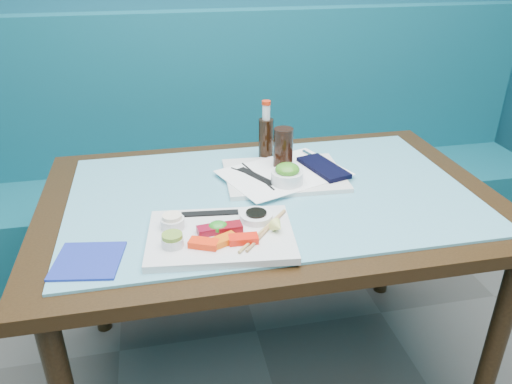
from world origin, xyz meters
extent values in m
cube|color=#0F5260|center=(0.00, 2.22, 0.23)|extent=(3.00, 0.55, 0.45)
cube|color=#0F5260|center=(0.00, 2.44, 0.70)|extent=(3.00, 0.12, 0.95)
cube|color=black|center=(0.00, 1.45, 0.73)|extent=(1.40, 0.90, 0.04)
cylinder|color=black|center=(0.62, 1.08, 0.35)|extent=(0.06, 0.06, 0.71)
cylinder|color=black|center=(-0.62, 1.82, 0.35)|extent=(0.06, 0.06, 0.71)
cylinder|color=black|center=(0.62, 1.82, 0.35)|extent=(0.06, 0.06, 0.71)
cube|color=#5BA3B6|center=(0.00, 1.45, 0.75)|extent=(1.22, 0.76, 0.01)
cube|color=silver|center=(-0.19, 1.21, 0.77)|extent=(0.40, 0.31, 0.02)
cube|color=#FF2E0A|center=(-0.24, 1.16, 0.79)|extent=(0.08, 0.06, 0.02)
cube|color=#ED5A09|center=(-0.19, 1.16, 0.79)|extent=(0.08, 0.06, 0.02)
cube|color=red|center=(-0.14, 1.16, 0.79)|extent=(0.08, 0.04, 0.02)
cube|color=maroon|center=(-0.22, 1.22, 0.79)|extent=(0.06, 0.04, 0.02)
cube|color=maroon|center=(-0.17, 1.22, 0.79)|extent=(0.07, 0.04, 0.02)
ellipsoid|color=#25871F|center=(-0.20, 1.22, 0.79)|extent=(0.05, 0.05, 0.03)
cylinder|color=silver|center=(-0.32, 1.18, 0.79)|extent=(0.06, 0.06, 0.02)
cylinder|color=olive|center=(-0.32, 1.18, 0.81)|extent=(0.07, 0.07, 0.01)
cylinder|color=silver|center=(-0.31, 1.27, 0.79)|extent=(0.07, 0.07, 0.03)
cylinder|color=#F9E9CC|center=(-0.31, 1.27, 0.81)|extent=(0.07, 0.07, 0.01)
cylinder|color=white|center=(-0.09, 1.26, 0.79)|extent=(0.10, 0.10, 0.02)
cylinder|color=black|center=(-0.09, 1.26, 0.80)|extent=(0.08, 0.08, 0.01)
cone|color=#E0E96E|center=(-0.05, 1.18, 0.80)|extent=(0.05, 0.04, 0.04)
cube|color=black|center=(-0.21, 1.32, 0.78)|extent=(0.16, 0.04, 0.00)
cylinder|color=tan|center=(-0.08, 1.20, 0.78)|extent=(0.17, 0.18, 0.01)
cylinder|color=#A77A4E|center=(-0.07, 1.20, 0.78)|extent=(0.15, 0.18, 0.01)
cube|color=silver|center=(0.07, 1.55, 0.77)|extent=(0.40, 0.31, 0.01)
cube|color=white|center=(0.07, 1.55, 0.77)|extent=(0.45, 0.39, 0.00)
cylinder|color=white|center=(0.06, 1.47, 0.79)|extent=(0.11, 0.11, 0.04)
ellipsoid|color=#3F891F|center=(0.06, 1.47, 0.82)|extent=(0.10, 0.10, 0.04)
cylinder|color=black|center=(0.08, 1.60, 0.84)|extent=(0.08, 0.08, 0.13)
cube|color=black|center=(0.20, 1.55, 0.78)|extent=(0.14, 0.22, 0.02)
cylinder|color=silver|center=(0.20, 1.65, 0.78)|extent=(0.05, 0.10, 0.01)
cylinder|color=black|center=(-0.03, 1.54, 0.78)|extent=(0.13, 0.17, 0.01)
cylinder|color=black|center=(-0.02, 1.54, 0.78)|extent=(0.06, 0.22, 0.01)
cube|color=black|center=(-0.03, 1.54, 0.77)|extent=(0.10, 0.16, 0.00)
cylinder|color=black|center=(0.04, 1.71, 0.83)|extent=(0.06, 0.06, 0.15)
cylinder|color=silver|center=(0.04, 1.71, 0.93)|extent=(0.03, 0.03, 0.05)
cylinder|color=red|center=(0.04, 1.71, 0.96)|extent=(0.04, 0.04, 0.01)
cube|color=navy|center=(-0.52, 1.18, 0.76)|extent=(0.18, 0.18, 0.01)
camera|label=1|loc=(-0.33, 0.11, 1.46)|focal=35.00mm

